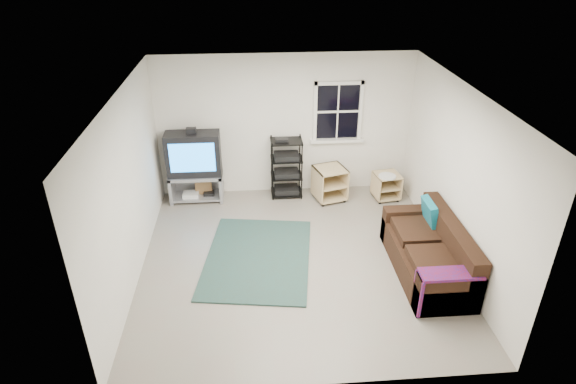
{
  "coord_description": "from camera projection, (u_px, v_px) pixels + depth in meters",
  "views": [
    {
      "loc": [
        -0.6,
        -5.9,
        4.37
      ],
      "look_at": [
        -0.1,
        0.4,
        0.96
      ],
      "focal_mm": 30.0,
      "sensor_mm": 36.0,
      "label": 1
    }
  ],
  "objects": [
    {
      "name": "sofa",
      "position": [
        430.0,
        254.0,
        6.9
      ],
      "size": [
        0.85,
        1.92,
        0.88
      ],
      "color": "black",
      "rests_on": "ground"
    },
    {
      "name": "room",
      "position": [
        338.0,
        116.0,
        8.65
      ],
      "size": [
        4.6,
        4.62,
        4.6
      ],
      "color": "gray",
      "rests_on": "ground"
    },
    {
      "name": "paper_bag",
      "position": [
        204.0,
        186.0,
        8.97
      ],
      "size": [
        0.31,
        0.22,
        0.43
      ],
      "primitive_type": "cube",
      "rotation": [
        0.0,
        0.0,
        0.07
      ],
      "color": "olive",
      "rests_on": "ground"
    },
    {
      "name": "side_table_right",
      "position": [
        386.0,
        184.0,
        8.88
      ],
      "size": [
        0.5,
        0.51,
        0.51
      ],
      "rotation": [
        0.0,
        0.0,
        0.14
      ],
      "color": "#D2B281",
      "rests_on": "ground"
    },
    {
      "name": "tv_unit",
      "position": [
        194.0,
        161.0,
        8.6
      ],
      "size": [
        0.96,
        0.48,
        1.41
      ],
      "color": "gray",
      "rests_on": "ground"
    },
    {
      "name": "shag_rug",
      "position": [
        258.0,
        257.0,
        7.33
      ],
      "size": [
        1.84,
        2.33,
        0.03
      ],
      "primitive_type": "cube",
      "rotation": [
        0.0,
        0.0,
        -0.14
      ],
      "color": "#322116",
      "rests_on": "ground"
    },
    {
      "name": "side_table_left",
      "position": [
        329.0,
        182.0,
        8.85
      ],
      "size": [
        0.65,
        0.65,
        0.63
      ],
      "rotation": [
        0.0,
        0.0,
        0.27
      ],
      "color": "#D2B281",
      "rests_on": "ground"
    },
    {
      "name": "av_rack",
      "position": [
        286.0,
        171.0,
        8.88
      ],
      "size": [
        0.57,
        0.41,
        1.14
      ],
      "color": "black",
      "rests_on": "ground"
    }
  ]
}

